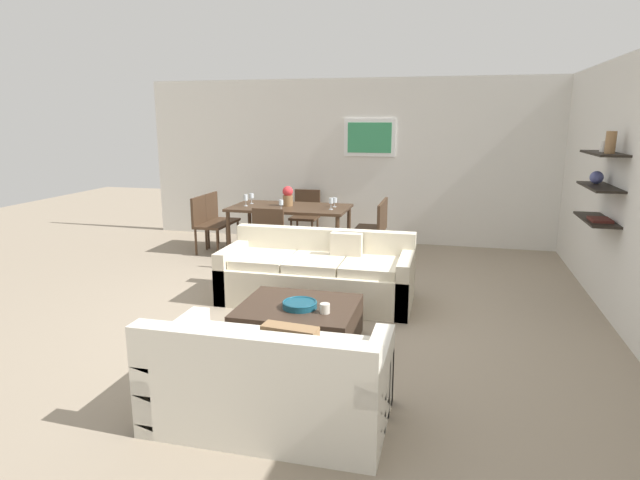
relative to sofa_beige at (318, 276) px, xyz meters
The scene contains 21 objects.
ground_plane 0.45m from the sofa_beige, 74.36° to the right, with size 18.00×18.00×0.00m, color gray.
back_wall_unit 3.39m from the sofa_beige, 83.03° to the left, with size 8.40×0.09×2.70m.
right_wall_shelf_unit 3.31m from the sofa_beige, ahead, with size 0.34×8.20×2.70m.
sofa_beige is the anchor object (origin of this frame).
loveseat_white 2.54m from the sofa_beige, 83.28° to the right, with size 1.60×0.90×0.78m.
coffee_table 1.23m from the sofa_beige, 84.27° to the right, with size 1.06×0.91×0.38m.
decorative_bowl 1.31m from the sofa_beige, 83.06° to the right, with size 0.32×0.32×0.06m.
candle_jar 1.43m from the sofa_beige, 73.30° to the right, with size 0.09×0.09×0.09m, color silver.
dining_table 2.23m from the sofa_beige, 115.21° to the left, with size 1.79×0.99×0.75m.
dining_chair_right_far 2.25m from the sofa_beige, 80.68° to the left, with size 0.44×0.44×0.88m.
dining_chair_foot 1.45m from the sofa_beige, 130.69° to the left, with size 0.44×0.44×0.88m.
dining_chair_right_near 1.82m from the sofa_beige, 78.39° to the left, with size 0.44×0.44×0.88m.
dining_chair_head 3.04m from the sofa_beige, 107.96° to the left, with size 0.44×0.44×0.88m.
dining_chair_left_near 2.86m from the sofa_beige, 141.68° to the left, with size 0.44×0.44×0.88m.
dining_chair_left_far 3.15m from the sofa_beige, 135.32° to the left, with size 0.44×0.44×0.88m.
wine_glass_foot 1.91m from the sofa_beige, 121.04° to the left, with size 0.07×0.07×0.16m.
wine_glass_left_near 2.53m from the sofa_beige, 130.66° to the left, with size 0.06×0.06×0.18m.
wine_glass_right_far 2.20m from the sofa_beige, 97.28° to the left, with size 0.08×0.08×0.14m.
wine_glass_left_far 2.71m from the sofa_beige, 127.22° to the left, with size 0.07×0.07×0.16m.
wine_glass_right_near 1.97m from the sofa_beige, 98.22° to the left, with size 0.06×0.06×0.17m.
centerpiece_vase 2.34m from the sofa_beige, 115.78° to the left, with size 0.16×0.16×0.30m.
Camera 1 is at (1.34, -5.34, 2.05)m, focal length 29.92 mm.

